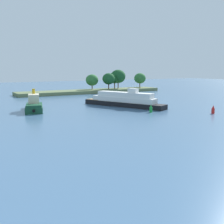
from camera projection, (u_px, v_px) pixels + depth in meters
treeline_island at (104, 84)px, 117.58m from camera, size 62.68×10.50×9.66m
tugboat at (34, 105)px, 65.06m from camera, size 6.82×12.37×5.14m
white_riverboat at (124, 100)px, 72.38m from camera, size 12.95×23.40×6.34m
channel_buoy_red at (213, 110)px, 61.04m from camera, size 0.70×0.70×1.90m
channel_buoy_green at (151, 109)px, 62.72m from camera, size 0.70×0.70×1.90m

